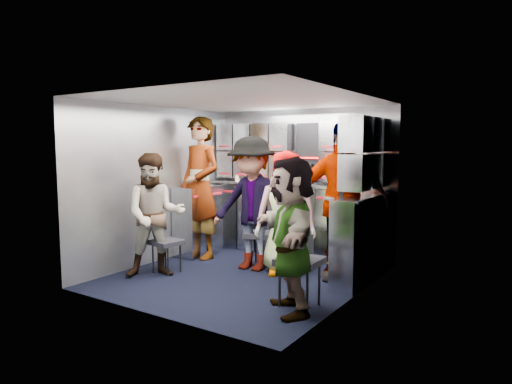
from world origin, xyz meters
The scene contains 29 objects.
floor centered at (0.00, 0.00, 0.00)m, with size 3.00×3.00×0.00m, color black.
wall_back centered at (0.00, 1.50, 1.05)m, with size 2.80×0.04×2.10m, color gray.
wall_left centered at (-1.40, 0.00, 1.05)m, with size 0.04×3.00×2.10m, color gray.
wall_right centered at (1.40, 0.00, 1.05)m, with size 0.04×3.00×2.10m, color gray.
ceiling centered at (0.00, 0.00, 2.10)m, with size 2.80×3.00×0.02m, color silver.
cart_bank_back centered at (0.00, 1.29, 0.49)m, with size 2.68×0.38×0.99m, color #A1A7B1.
cart_bank_left centered at (-1.19, 0.56, 0.49)m, with size 0.38×0.76×0.99m, color #A1A7B1.
counter centered at (0.00, 1.29, 1.01)m, with size 2.68×0.42×0.03m, color #B3B5BA.
locker_bank_back centered at (0.00, 1.35, 1.49)m, with size 2.68×0.28×0.82m, color #A1A7B1.
locker_bank_right centered at (1.25, 0.70, 1.49)m, with size 0.28×1.00×0.82m, color #A1A7B1.
right_cabinet centered at (1.25, 0.60, 0.50)m, with size 0.28×1.20×1.00m, color #A1A7B1.
coffee_niche centered at (0.18, 1.41, 1.47)m, with size 0.46×0.16×0.84m, color black, non-canonical shape.
red_latch_strip centered at (0.00, 1.09, 0.88)m, with size 2.60×0.02×0.03m, color maroon.
jump_seat_near_left centered at (-0.89, -0.39, 0.36)m, with size 0.39×0.37×0.41m.
jump_seat_mid_left centered at (-0.09, 0.50, 0.40)m, with size 0.48×0.46×0.45m.
jump_seat_center centered at (0.37, 0.57, 0.37)m, with size 0.44×0.43×0.42m.
jump_seat_mid_right centered at (1.02, 0.72, 0.37)m, with size 0.46×0.46×0.42m.
jump_seat_near_right centered at (1.05, -0.54, 0.43)m, with size 0.42×0.40×0.49m.
attendant_standing centered at (-1.05, 0.45, 0.99)m, with size 0.72×0.47×1.98m, color black.
attendant_arc_a centered at (-0.89, -0.57, 0.74)m, with size 0.72×0.56×1.49m, color black.
attendant_arc_b centered at (-0.09, 0.32, 0.84)m, with size 1.09×0.63×1.69m, color black.
attendant_arc_c centered at (0.37, 0.39, 0.76)m, with size 0.74×0.48×1.52m, color black.
attendant_arc_d centered at (1.02, 0.54, 0.93)m, with size 1.09×0.45×1.86m, color black.
attendant_arc_e centered at (1.05, -0.72, 0.74)m, with size 1.38×0.44×1.48m, color black.
bottle_left centered at (-0.25, 1.24, 1.17)m, with size 0.07×0.07×0.28m, color white.
bottle_mid centered at (-0.03, 1.24, 1.16)m, with size 0.06×0.06×0.27m, color white.
bottle_right centered at (0.22, 1.24, 1.14)m, with size 0.06×0.06×0.23m, color white.
cup_left centered at (-0.96, 1.23, 1.08)m, with size 0.08×0.08×0.10m, color tan.
cup_right centered at (1.18, 1.23, 1.08)m, with size 0.08×0.08×0.11m, color tan.
Camera 1 is at (3.09, -4.42, 1.59)m, focal length 32.00 mm.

